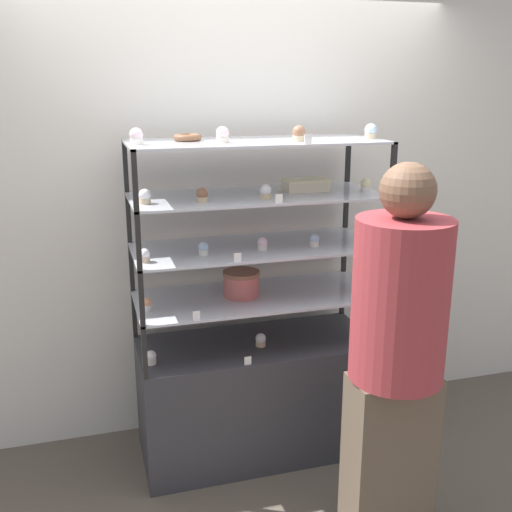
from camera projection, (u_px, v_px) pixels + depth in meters
name	position (u px, v px, depth m)	size (l,w,h in m)	color
ground_plane	(256.00, 447.00, 3.49)	(20.00, 20.00, 0.00)	brown
back_wall	(236.00, 215.00, 3.53)	(8.00, 0.05, 2.60)	silver
display_base	(256.00, 396.00, 3.40)	(1.29, 0.55, 0.67)	#333338
display_riser_lower	(256.00, 298.00, 3.24)	(1.29, 0.55, 0.28)	black
display_riser_middle	(256.00, 249.00, 3.16)	(1.29, 0.55, 0.28)	black
display_riser_upper	(256.00, 197.00, 3.09)	(1.29, 0.55, 0.28)	black
display_riser_top	(256.00, 143.00, 3.01)	(1.29, 0.55, 0.28)	black
layer_cake_centerpiece	(241.00, 283.00, 3.21)	(0.20, 0.20, 0.14)	#C66660
sheet_cake_frosted	(305.00, 185.00, 3.18)	(0.24, 0.15, 0.06)	beige
cupcake_0	(151.00, 358.00, 3.04)	(0.06, 0.06, 0.07)	beige
cupcake_1	(261.00, 340.00, 3.25)	(0.06, 0.06, 0.07)	#CCB28C
cupcake_2	(367.00, 334.00, 3.33)	(0.06, 0.06, 0.07)	beige
price_tag_0	(248.00, 361.00, 3.03)	(0.04, 0.00, 0.04)	white
cupcake_3	(147.00, 304.00, 3.01)	(0.05, 0.05, 0.07)	white
cupcake_4	(366.00, 287.00, 3.26)	(0.05, 0.05, 0.07)	white
price_tag_1	(197.00, 315.00, 2.89)	(0.04, 0.00, 0.04)	white
cupcake_5	(145.00, 256.00, 2.86)	(0.05, 0.05, 0.07)	#CCB28C
cupcake_6	(203.00, 249.00, 2.98)	(0.05, 0.05, 0.07)	white
cupcake_7	(262.00, 244.00, 3.07)	(0.05, 0.05, 0.07)	white
cupcake_8	(314.00, 240.00, 3.15)	(0.05, 0.05, 0.07)	white
cupcake_9	(366.00, 235.00, 3.25)	(0.05, 0.05, 0.07)	white
price_tag_2	(238.00, 257.00, 2.87)	(0.04, 0.00, 0.04)	white
cupcake_10	(145.00, 197.00, 2.83)	(0.06, 0.06, 0.07)	#CCB28C
cupcake_11	(202.00, 195.00, 2.87)	(0.06, 0.06, 0.07)	#CCB28C
cupcake_12	(266.00, 192.00, 2.96)	(0.06, 0.06, 0.07)	#CCB28C
cupcake_13	(366.00, 185.00, 3.16)	(0.06, 0.06, 0.07)	white
price_tag_3	(279.00, 199.00, 2.85)	(0.04, 0.00, 0.04)	white
cupcake_14	(136.00, 137.00, 2.78)	(0.06, 0.06, 0.08)	white
cupcake_15	(223.00, 135.00, 2.87)	(0.06, 0.06, 0.08)	beige
cupcake_16	(299.00, 134.00, 2.94)	(0.06, 0.06, 0.08)	#CCB28C
cupcake_17	(371.00, 132.00, 3.08)	(0.06, 0.06, 0.08)	#CCB28C
price_tag_4	(308.00, 139.00, 2.81)	(0.04, 0.00, 0.04)	white
donut_glazed	(188.00, 137.00, 2.98)	(0.14, 0.14, 0.03)	brown
customer_figure	(396.00, 351.00, 2.58)	(0.41, 0.41, 1.75)	brown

